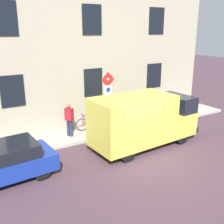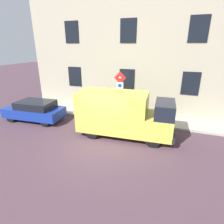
{
  "view_description": "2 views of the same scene",
  "coord_description": "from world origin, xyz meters",
  "px_view_note": "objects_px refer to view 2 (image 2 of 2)",
  "views": [
    {
      "loc": [
        -8.2,
        6.69,
        5.39
      ],
      "look_at": [
        2.92,
        -0.03,
        1.39
      ],
      "focal_mm": 43.53,
      "sensor_mm": 36.0,
      "label": 1
    },
    {
      "loc": [
        -7.83,
        -3.3,
        4.92
      ],
      "look_at": [
        2.34,
        0.26,
        0.94
      ],
      "focal_mm": 29.06,
      "sensor_mm": 36.0,
      "label": 2
    }
  ],
  "objects_px": {
    "parked_hatchback": "(35,110)",
    "bicycle_purple": "(118,108)",
    "litter_bin": "(126,113)",
    "pedestrian": "(99,101)",
    "bicycle_orange": "(130,110)",
    "bicycle_red": "(142,111)",
    "sign_post_stacked": "(120,89)",
    "delivery_van": "(123,113)"
  },
  "relations": [
    {
      "from": "delivery_van",
      "to": "litter_bin",
      "type": "bearing_deg",
      "value": 96.79
    },
    {
      "from": "litter_bin",
      "to": "parked_hatchback",
      "type": "bearing_deg",
      "value": 107.58
    },
    {
      "from": "bicycle_red",
      "to": "litter_bin",
      "type": "height_order",
      "value": "litter_bin"
    },
    {
      "from": "bicycle_orange",
      "to": "sign_post_stacked",
      "type": "bearing_deg",
      "value": 62.88
    },
    {
      "from": "parked_hatchback",
      "to": "pedestrian",
      "type": "bearing_deg",
      "value": -150.03
    },
    {
      "from": "parked_hatchback",
      "to": "bicycle_purple",
      "type": "bearing_deg",
      "value": -154.61
    },
    {
      "from": "sign_post_stacked",
      "to": "litter_bin",
      "type": "xyz_separation_m",
      "value": [
        0.14,
        -0.42,
        -1.65
      ]
    },
    {
      "from": "bicycle_orange",
      "to": "litter_bin",
      "type": "relative_size",
      "value": 1.91
    },
    {
      "from": "delivery_van",
      "to": "bicycle_orange",
      "type": "bearing_deg",
      "value": 93.3
    },
    {
      "from": "bicycle_orange",
      "to": "bicycle_purple",
      "type": "distance_m",
      "value": 0.88
    },
    {
      "from": "parked_hatchback",
      "to": "bicycle_red",
      "type": "height_order",
      "value": "parked_hatchback"
    },
    {
      "from": "parked_hatchback",
      "to": "litter_bin",
      "type": "bearing_deg",
      "value": -166.0
    },
    {
      "from": "parked_hatchback",
      "to": "bicycle_orange",
      "type": "bearing_deg",
      "value": -158.28
    },
    {
      "from": "sign_post_stacked",
      "to": "pedestrian",
      "type": "bearing_deg",
      "value": 68.28
    },
    {
      "from": "bicycle_purple",
      "to": "pedestrian",
      "type": "distance_m",
      "value": 1.53
    },
    {
      "from": "bicycle_purple",
      "to": "litter_bin",
      "type": "xyz_separation_m",
      "value": [
        -0.94,
        -0.86,
        0.08
      ]
    },
    {
      "from": "bicycle_red",
      "to": "sign_post_stacked",
      "type": "bearing_deg",
      "value": 46.42
    },
    {
      "from": "bicycle_red",
      "to": "bicycle_purple",
      "type": "relative_size",
      "value": 1.0
    },
    {
      "from": "sign_post_stacked",
      "to": "bicycle_purple",
      "type": "height_order",
      "value": "sign_post_stacked"
    },
    {
      "from": "parked_hatchback",
      "to": "bicycle_orange",
      "type": "xyz_separation_m",
      "value": [
        2.84,
        -6.0,
        -0.22
      ]
    },
    {
      "from": "bicycle_purple",
      "to": "sign_post_stacked",
      "type": "bearing_deg",
      "value": 114.8
    },
    {
      "from": "pedestrian",
      "to": "bicycle_purple",
      "type": "bearing_deg",
      "value": 165.87
    },
    {
      "from": "parked_hatchback",
      "to": "bicycle_orange",
      "type": "height_order",
      "value": "parked_hatchback"
    },
    {
      "from": "sign_post_stacked",
      "to": "parked_hatchback",
      "type": "xyz_separation_m",
      "value": [
        -1.76,
        5.57,
        -1.51
      ]
    },
    {
      "from": "litter_bin",
      "to": "pedestrian",
      "type": "bearing_deg",
      "value": 75.28
    },
    {
      "from": "sign_post_stacked",
      "to": "litter_bin",
      "type": "relative_size",
      "value": 3.46
    },
    {
      "from": "bicycle_purple",
      "to": "litter_bin",
      "type": "distance_m",
      "value": 1.28
    },
    {
      "from": "parked_hatchback",
      "to": "pedestrian",
      "type": "height_order",
      "value": "pedestrian"
    },
    {
      "from": "sign_post_stacked",
      "to": "bicycle_purple",
      "type": "xyz_separation_m",
      "value": [
        1.08,
        0.44,
        -1.73
      ]
    },
    {
      "from": "bicycle_red",
      "to": "bicycle_orange",
      "type": "xyz_separation_m",
      "value": [
        -0.0,
        0.88,
        0.0
      ]
    },
    {
      "from": "parked_hatchback",
      "to": "bicycle_purple",
      "type": "distance_m",
      "value": 5.87
    },
    {
      "from": "bicycle_purple",
      "to": "pedestrian",
      "type": "bearing_deg",
      "value": 17.12
    },
    {
      "from": "bicycle_red",
      "to": "bicycle_orange",
      "type": "relative_size",
      "value": 1.0
    },
    {
      "from": "parked_hatchback",
      "to": "pedestrian",
      "type": "xyz_separation_m",
      "value": [
        2.48,
        -3.75,
        0.34
      ]
    },
    {
      "from": "sign_post_stacked",
      "to": "bicycle_purple",
      "type": "relative_size",
      "value": 1.82
    },
    {
      "from": "bicycle_purple",
      "to": "litter_bin",
      "type": "relative_size",
      "value": 1.9
    },
    {
      "from": "sign_post_stacked",
      "to": "bicycle_red",
      "type": "xyz_separation_m",
      "value": [
        1.08,
        -1.31,
        -1.73
      ]
    },
    {
      "from": "delivery_van",
      "to": "pedestrian",
      "type": "relative_size",
      "value": 3.16
    },
    {
      "from": "parked_hatchback",
      "to": "bicycle_red",
      "type": "bearing_deg",
      "value": -161.15
    },
    {
      "from": "parked_hatchback",
      "to": "bicycle_purple",
      "type": "height_order",
      "value": "parked_hatchback"
    },
    {
      "from": "bicycle_orange",
      "to": "litter_bin",
      "type": "bearing_deg",
      "value": 83.78
    },
    {
      "from": "parked_hatchback",
      "to": "litter_bin",
      "type": "distance_m",
      "value": 6.28
    }
  ]
}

